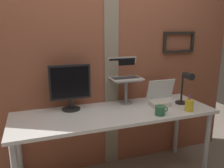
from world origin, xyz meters
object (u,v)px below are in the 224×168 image
object	(u,v)px
whiteboard_panel	(161,89)
monitor	(70,84)
laptop	(124,72)
pen_cup	(189,105)
coffee_mug	(160,111)
desk_lamp	(186,85)

from	to	relation	value
whiteboard_panel	monitor	bearing A→B (deg)	-178.28
laptop	pen_cup	world-z (taller)	laptop
monitor	coffee_mug	xyz separation A→B (m)	(0.75, -0.42, -0.21)
monitor	laptop	size ratio (longest dim) A/B	1.36
monitor	laptop	world-z (taller)	laptop
whiteboard_panel	coffee_mug	distance (m)	0.53
laptop	whiteboard_panel	distance (m)	0.49
whiteboard_panel	pen_cup	bearing A→B (deg)	-84.21
desk_lamp	coffee_mug	distance (m)	0.46
monitor	desk_lamp	bearing A→B (deg)	-12.45
pen_cup	whiteboard_panel	bearing A→B (deg)	95.79
desk_lamp	pen_cup	size ratio (longest dim) A/B	2.03
whiteboard_panel	desk_lamp	distance (m)	0.32
laptop	whiteboard_panel	size ratio (longest dim) A/B	1.00
laptop	whiteboard_panel	bearing A→B (deg)	-4.60
laptop	coffee_mug	bearing A→B (deg)	-71.16
monitor	coffee_mug	bearing A→B (deg)	-29.07
pen_cup	coffee_mug	xyz separation A→B (m)	(-0.32, -0.00, -0.01)
monitor	whiteboard_panel	distance (m)	1.03
whiteboard_panel	desk_lamp	size ratio (longest dim) A/B	0.94
laptop	desk_lamp	bearing A→B (deg)	-29.80
monitor	coffee_mug	size ratio (longest dim) A/B	3.39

